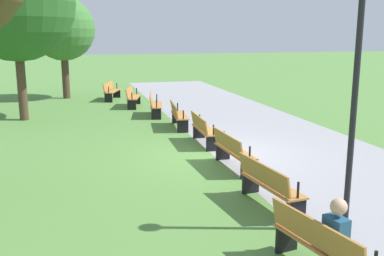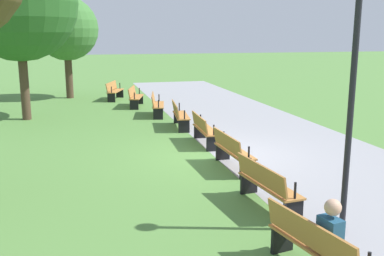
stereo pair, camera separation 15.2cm
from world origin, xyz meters
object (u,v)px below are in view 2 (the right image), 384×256
(bench_6, at_px, (266,184))
(lamp_post, at_px, (355,58))
(bench_7, at_px, (316,247))
(person_seated, at_px, (335,239))
(bench_5, at_px, (232,150))
(bench_1, at_px, (135,96))
(bench_3, at_px, (179,115))
(bench_2, at_px, (157,104))
(tree_3, at_px, (18,3))
(bench_4, at_px, (204,129))
(bench_0, at_px, (114,90))
(tree_1, at_px, (66,29))

(bench_6, relative_size, lamp_post, 0.43)
(bench_7, height_order, person_seated, person_seated)
(bench_5, height_order, bench_6, same)
(person_seated, relative_size, lamp_post, 0.29)
(bench_1, height_order, bench_5, same)
(person_seated, bearing_deg, bench_3, 168.08)
(bench_1, bearing_deg, bench_3, 25.87)
(bench_7, bearing_deg, bench_2, 169.20)
(bench_3, distance_m, tree_3, 7.24)
(bench_5, height_order, tree_3, tree_3)
(bench_3, distance_m, bench_5, 5.02)
(bench_2, height_order, bench_4, same)
(bench_1, height_order, person_seated, person_seated)
(bench_1, xyz_separation_m, bench_6, (12.45, 0.94, 0.00))
(person_seated, bearing_deg, bench_4, 166.31)
(bench_5, distance_m, bench_7, 5.02)
(bench_4, bearing_deg, person_seated, -0.74)
(bench_0, xyz_separation_m, bench_1, (2.40, 0.74, 0.00))
(bench_1, bearing_deg, bench_5, 21.56)
(bench_1, distance_m, tree_3, 6.20)
(bench_1, height_order, bench_7, same)
(bench_1, relative_size, tree_1, 0.36)
(bench_3, bearing_deg, tree_3, -112.45)
(bench_0, distance_m, bench_1, 2.51)
(bench_1, xyz_separation_m, bench_5, (9.94, 1.12, 0.00))
(bench_3, bearing_deg, bench_7, 4.33)
(bench_7, bearing_deg, bench_0, 173.51)
(bench_6, xyz_separation_m, tree_1, (-16.07, -3.83, 2.98))
(tree_3, bearing_deg, bench_4, 45.42)
(bench_2, xyz_separation_m, tree_3, (-0.48, -4.98, 3.88))
(bench_0, distance_m, bench_2, 5.02)
(bench_1, bearing_deg, bench_7, 17.26)
(bench_1, height_order, bench_4, same)
(bench_3, height_order, person_seated, person_seated)
(person_seated, height_order, tree_1, tree_1)
(lamp_post, bearing_deg, bench_4, -173.96)
(bench_3, distance_m, tree_1, 9.83)
(bench_4, relative_size, person_seated, 1.47)
(bench_2, distance_m, tree_1, 7.60)
(bench_7, distance_m, tree_1, 19.10)
(bench_6, bearing_deg, person_seated, -10.78)
(bench_5, bearing_deg, tree_3, -147.35)
(bench_7, height_order, tree_3, tree_3)
(bench_7, relative_size, person_seated, 1.50)
(bench_6, height_order, bench_7, same)
(bench_7, relative_size, tree_3, 0.28)
(bench_5, bearing_deg, bench_0, -173.56)
(bench_2, distance_m, bench_4, 5.02)
(bench_6, distance_m, person_seated, 2.66)
(bench_4, relative_size, lamp_post, 0.42)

